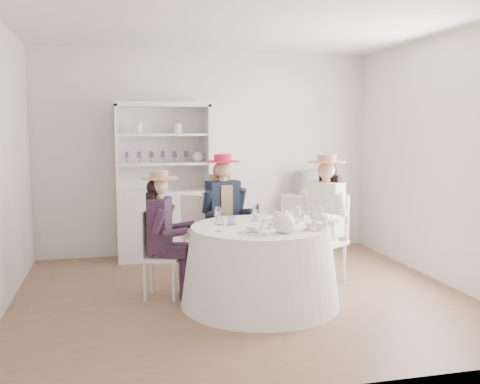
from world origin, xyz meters
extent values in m
plane|color=brown|center=(0.00, 0.00, 0.00)|extent=(4.50, 4.50, 0.00)
plane|color=white|center=(0.00, 0.00, 2.70)|extent=(4.50, 4.50, 0.00)
plane|color=silver|center=(0.00, 2.00, 1.35)|extent=(4.50, 0.00, 4.50)
plane|color=silver|center=(0.00, -2.00, 1.35)|extent=(4.50, 0.00, 4.50)
plane|color=silver|center=(2.25, 0.00, 1.35)|extent=(0.00, 4.50, 4.50)
cone|color=white|center=(0.11, -0.26, 0.37)|extent=(1.53, 1.53, 0.74)
cylinder|color=white|center=(0.11, -0.26, 0.75)|extent=(1.33, 1.33, 0.02)
cube|color=silver|center=(-0.62, 1.75, 0.45)|extent=(1.27, 0.85, 0.89)
cube|color=silver|center=(-0.62, 1.95, 1.44)|extent=(1.12, 0.47, 1.09)
cube|color=silver|center=(-0.62, 1.75, 1.98)|extent=(1.27, 0.85, 0.06)
cube|color=silver|center=(-1.19, 1.75, 1.44)|extent=(0.20, 0.43, 1.09)
cube|color=silver|center=(-0.04, 1.75, 1.44)|extent=(0.20, 0.43, 1.09)
cube|color=silver|center=(-0.62, 1.75, 1.24)|extent=(1.18, 0.77, 0.03)
cube|color=silver|center=(-0.62, 1.75, 1.60)|extent=(1.18, 0.77, 0.03)
sphere|color=white|center=(-0.17, 1.75, 1.32)|extent=(0.14, 0.14, 0.14)
cube|color=silver|center=(1.33, 1.75, 0.39)|extent=(0.66, 0.66, 0.78)
cylinder|color=black|center=(1.33, 1.75, 0.94)|extent=(0.39, 0.39, 0.33)
cube|color=silver|center=(-0.79, 0.16, 0.41)|extent=(0.46, 0.46, 0.04)
cylinder|color=silver|center=(-0.70, -0.02, 0.20)|extent=(0.03, 0.03, 0.40)
cylinder|color=silver|center=(-0.60, 0.25, 0.20)|extent=(0.03, 0.03, 0.40)
cylinder|color=silver|center=(-0.97, 0.07, 0.20)|extent=(0.03, 0.03, 0.40)
cylinder|color=silver|center=(-0.88, 0.34, 0.20)|extent=(0.03, 0.03, 0.40)
cube|color=silver|center=(-0.94, 0.21, 0.65)|extent=(0.13, 0.33, 0.45)
cube|color=black|center=(-0.80, 0.16, 0.74)|extent=(0.28, 0.37, 0.52)
cube|color=black|center=(-0.71, 0.05, 0.48)|extent=(0.33, 0.21, 0.11)
cylinder|color=black|center=(-0.59, 0.01, 0.21)|extent=(0.09, 0.09, 0.42)
cylinder|color=black|center=(-0.83, -0.02, 0.81)|extent=(0.17, 0.13, 0.25)
cube|color=black|center=(-0.66, 0.20, 0.48)|extent=(0.33, 0.21, 0.11)
cylinder|color=black|center=(-0.54, 0.16, 0.21)|extent=(0.09, 0.09, 0.42)
cylinder|color=black|center=(-0.71, 0.33, 0.81)|extent=(0.17, 0.13, 0.25)
cylinder|color=#D8A889|center=(-0.80, 0.16, 1.02)|extent=(0.08, 0.08, 0.07)
sphere|color=#D8A889|center=(-0.80, 0.16, 1.12)|extent=(0.17, 0.17, 0.17)
sphere|color=black|center=(-0.84, 0.18, 1.11)|extent=(0.17, 0.17, 0.17)
cube|color=black|center=(-0.87, 0.19, 0.90)|extent=(0.14, 0.23, 0.34)
cylinder|color=tan|center=(-0.80, 0.16, 1.20)|extent=(0.36, 0.36, 0.01)
cylinder|color=tan|center=(-0.80, 0.16, 1.24)|extent=(0.18, 0.18, 0.07)
cube|color=silver|center=(-0.04, 0.72, 0.45)|extent=(0.48, 0.48, 0.04)
cylinder|color=silver|center=(-0.16, 0.53, 0.22)|extent=(0.04, 0.04, 0.44)
cylinder|color=silver|center=(0.15, 0.60, 0.22)|extent=(0.04, 0.04, 0.44)
cylinder|color=silver|center=(-0.23, 0.83, 0.22)|extent=(0.04, 0.04, 0.44)
cylinder|color=silver|center=(0.07, 0.91, 0.22)|extent=(0.04, 0.04, 0.44)
cube|color=silver|center=(-0.08, 0.89, 0.71)|extent=(0.37, 0.12, 0.50)
cube|color=#17212F|center=(-0.05, 0.74, 0.81)|extent=(0.39, 0.28, 0.58)
cube|color=tan|center=(-0.05, 0.74, 0.81)|extent=(0.19, 0.25, 0.50)
cube|color=#17212F|center=(-0.10, 0.58, 0.53)|extent=(0.21, 0.36, 0.12)
cylinder|color=#17212F|center=(-0.07, 0.45, 0.23)|extent=(0.10, 0.10, 0.46)
cylinder|color=#17212F|center=(-0.24, 0.65, 0.88)|extent=(0.13, 0.19, 0.27)
cube|color=#17212F|center=(0.07, 0.63, 0.53)|extent=(0.21, 0.36, 0.12)
cylinder|color=#17212F|center=(0.11, 0.49, 0.23)|extent=(0.10, 0.10, 0.46)
cylinder|color=#17212F|center=(0.16, 0.75, 0.88)|extent=(0.13, 0.19, 0.27)
cylinder|color=#D8A889|center=(-0.05, 0.74, 1.12)|extent=(0.09, 0.09, 0.08)
sphere|color=#D8A889|center=(-0.05, 0.74, 1.23)|extent=(0.19, 0.19, 0.19)
sphere|color=tan|center=(-0.06, 0.78, 1.22)|extent=(0.19, 0.19, 0.19)
cube|color=tan|center=(-0.07, 0.82, 0.98)|extent=(0.25, 0.13, 0.38)
cylinder|color=red|center=(-0.05, 0.74, 1.32)|extent=(0.40, 0.40, 0.01)
cylinder|color=red|center=(-0.05, 0.74, 1.36)|extent=(0.20, 0.20, 0.08)
cube|color=silver|center=(0.97, 0.23, 0.45)|extent=(0.56, 0.56, 0.04)
cylinder|color=silver|center=(0.75, 0.27, 0.22)|extent=(0.04, 0.04, 0.44)
cylinder|color=silver|center=(0.93, 0.01, 0.22)|extent=(0.04, 0.04, 0.44)
cylinder|color=silver|center=(1.01, 0.46, 0.22)|extent=(0.04, 0.04, 0.44)
cylinder|color=silver|center=(1.20, 0.19, 0.22)|extent=(0.04, 0.04, 0.44)
cube|color=silver|center=(1.12, 0.34, 0.72)|extent=(0.24, 0.33, 0.50)
cube|color=white|center=(0.99, 0.25, 0.82)|extent=(0.37, 0.41, 0.58)
cube|color=white|center=(0.82, 0.24, 0.53)|extent=(0.35, 0.30, 0.12)
cylinder|color=white|center=(0.71, 0.16, 0.23)|extent=(0.10, 0.10, 0.46)
cylinder|color=white|center=(0.84, 0.39, 0.89)|extent=(0.19, 0.17, 0.28)
cube|color=white|center=(0.93, 0.09, 0.53)|extent=(0.35, 0.30, 0.12)
cylinder|color=white|center=(0.81, 0.01, 0.23)|extent=(0.10, 0.10, 0.46)
cylinder|color=white|center=(1.08, 0.05, 0.89)|extent=(0.19, 0.17, 0.28)
cylinder|color=#D8A889|center=(0.99, 0.25, 1.13)|extent=(0.09, 0.09, 0.08)
sphere|color=#D8A889|center=(0.99, 0.25, 1.24)|extent=(0.19, 0.19, 0.19)
sphere|color=black|center=(1.03, 0.27, 1.23)|extent=(0.19, 0.19, 0.19)
cube|color=black|center=(1.06, 0.29, 0.99)|extent=(0.20, 0.24, 0.38)
cylinder|color=tan|center=(0.99, 0.25, 1.33)|extent=(0.40, 0.40, 0.01)
cylinder|color=tan|center=(0.99, 0.25, 1.37)|extent=(0.20, 0.20, 0.08)
cube|color=silver|center=(-0.25, 1.01, 0.43)|extent=(0.52, 0.52, 0.04)
cylinder|color=silver|center=(-0.04, 1.06, 0.21)|extent=(0.03, 0.03, 0.42)
cylinder|color=silver|center=(-0.30, 1.22, 0.21)|extent=(0.03, 0.03, 0.42)
cylinder|color=silver|center=(-0.20, 0.80, 0.21)|extent=(0.03, 0.03, 0.42)
cylinder|color=silver|center=(-0.46, 0.96, 0.21)|extent=(0.03, 0.03, 0.42)
cube|color=silver|center=(-0.34, 0.86, 0.69)|extent=(0.33, 0.21, 0.48)
imported|color=white|center=(-0.14, -0.15, 0.80)|extent=(0.12, 0.12, 0.07)
imported|color=white|center=(0.15, 0.01, 0.80)|extent=(0.09, 0.09, 0.07)
imported|color=white|center=(0.40, -0.18, 0.80)|extent=(0.11, 0.11, 0.07)
imported|color=white|center=(0.34, -0.29, 0.79)|extent=(0.27, 0.27, 0.06)
sphere|color=#E07081|center=(0.38, -0.28, 0.84)|extent=(0.06, 0.06, 0.06)
sphere|color=white|center=(0.37, -0.25, 0.84)|extent=(0.06, 0.06, 0.06)
sphere|color=#E07081|center=(0.35, -0.23, 0.84)|extent=(0.06, 0.06, 0.06)
sphere|color=white|center=(0.31, -0.23, 0.84)|extent=(0.06, 0.06, 0.06)
sphere|color=#E07081|center=(0.28, -0.25, 0.84)|extent=(0.06, 0.06, 0.06)
sphere|color=white|center=(0.27, -0.28, 0.84)|extent=(0.06, 0.06, 0.06)
sphere|color=#E07081|center=(0.28, -0.31, 0.84)|extent=(0.06, 0.06, 0.06)
sphere|color=white|center=(0.31, -0.33, 0.84)|extent=(0.06, 0.06, 0.06)
sphere|color=#E07081|center=(0.35, -0.33, 0.84)|extent=(0.06, 0.06, 0.06)
sphere|color=white|center=(0.37, -0.31, 0.84)|extent=(0.06, 0.06, 0.06)
sphere|color=white|center=(0.24, -0.62, 0.85)|extent=(0.19, 0.19, 0.19)
cylinder|color=white|center=(0.36, -0.62, 0.86)|extent=(0.11, 0.03, 0.09)
cylinder|color=white|center=(0.24, -0.62, 0.94)|extent=(0.04, 0.04, 0.02)
cylinder|color=white|center=(-0.04, -0.57, 0.77)|extent=(0.25, 0.25, 0.01)
cube|color=beige|center=(-0.09, -0.59, 0.79)|extent=(0.06, 0.04, 0.03)
cube|color=beige|center=(-0.04, -0.57, 0.80)|extent=(0.06, 0.05, 0.03)
cube|color=beige|center=(0.00, -0.55, 0.79)|extent=(0.07, 0.06, 0.03)
cube|color=beige|center=(-0.06, -0.53, 0.80)|extent=(0.07, 0.07, 0.03)
cube|color=beige|center=(-0.02, -0.61, 0.79)|extent=(0.06, 0.07, 0.03)
cylinder|color=white|center=(0.58, -0.55, 0.77)|extent=(0.22, 0.22, 0.01)
cylinder|color=white|center=(0.58, -0.55, 0.84)|extent=(0.02, 0.02, 0.15)
cylinder|color=white|center=(0.58, -0.55, 0.91)|extent=(0.17, 0.17, 0.01)
camera|label=1|loc=(-1.23, -5.10, 1.71)|focal=40.00mm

